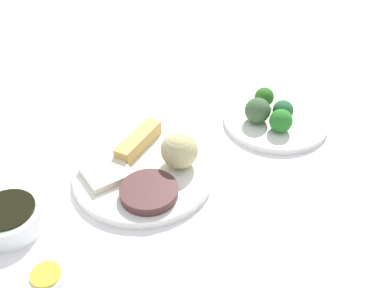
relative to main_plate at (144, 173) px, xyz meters
The scene contains 15 objects.
tabletop 0.05m from the main_plate, 138.60° to the right, with size 2.20×2.20×0.02m, color white.
main_plate is the anchor object (origin of this frame).
rice_scoop 0.08m from the main_plate, 90.52° to the right, with size 0.07×0.07×0.07m, color tan.
spring_roll 0.07m from the main_plate, ahead, with size 0.12×0.03×0.03m, color tan.
crab_rangoon_wonton 0.07m from the main_plate, 89.48° to the left, with size 0.07×0.08×0.01m, color beige.
stir_fry_heap 0.07m from the main_plate, behind, with size 0.10×0.10×0.02m, color #4C2928.
broccoli_plate 0.32m from the main_plate, 70.79° to the right, with size 0.22×0.22×0.01m, color white.
broccoli_floret_0 0.32m from the main_plate, 72.80° to the right, with size 0.04×0.04×0.04m, color #295B35.
broccoli_floret_1 0.33m from the main_plate, 61.89° to the right, with size 0.04×0.04×0.04m, color #29641C.
broccoli_floret_2 0.27m from the main_plate, 68.42° to the right, with size 0.05×0.05×0.05m, color #3C5B36.
broccoli_floret_3 0.30m from the main_plate, 78.38° to the right, with size 0.05×0.05×0.05m, color #267423.
soy_sauce_bowl 0.24m from the main_plate, 107.25° to the left, with size 0.11×0.11×0.04m, color white.
soy_sauce_bowl_liquid 0.24m from the main_plate, 107.25° to the left, with size 0.09×0.09×0.00m, color black.
sauce_ramekin_hot_mustard 0.26m from the main_plate, 139.78° to the left, with size 0.05×0.05×0.02m, color white.
sauce_ramekin_hot_mustard_liquid 0.26m from the main_plate, 139.78° to the left, with size 0.04×0.04×0.00m, color yellow.
Camera 1 is at (-0.57, 0.09, 0.57)m, focal length 41.50 mm.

